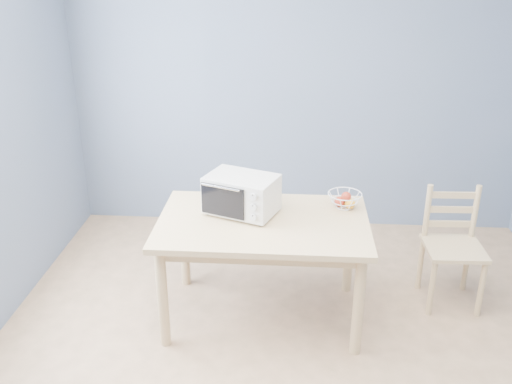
# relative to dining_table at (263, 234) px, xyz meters

# --- Properties ---
(room) EXTENTS (4.01, 4.51, 2.61)m
(room) POSITION_rel_dining_table_xyz_m (0.21, -0.72, 0.65)
(room) COLOR tan
(room) RESTS_ON ground
(dining_table) EXTENTS (1.40, 0.90, 0.75)m
(dining_table) POSITION_rel_dining_table_xyz_m (0.00, 0.00, 0.00)
(dining_table) COLOR tan
(dining_table) RESTS_ON ground
(toaster_oven) EXTENTS (0.54, 0.45, 0.27)m
(toaster_oven) POSITION_rel_dining_table_xyz_m (-0.17, 0.11, 0.24)
(toaster_oven) COLOR beige
(toaster_oven) RESTS_ON dining_table
(fruit_basket) EXTENTS (0.31, 0.31, 0.12)m
(fruit_basket) POSITION_rel_dining_table_xyz_m (0.55, 0.24, 0.16)
(fruit_basket) COLOR white
(fruit_basket) RESTS_ON dining_table
(dining_chair) EXTENTS (0.41, 0.41, 0.86)m
(dining_chair) POSITION_rel_dining_table_xyz_m (1.35, 0.31, -0.22)
(dining_chair) COLOR tan
(dining_chair) RESTS_ON ground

